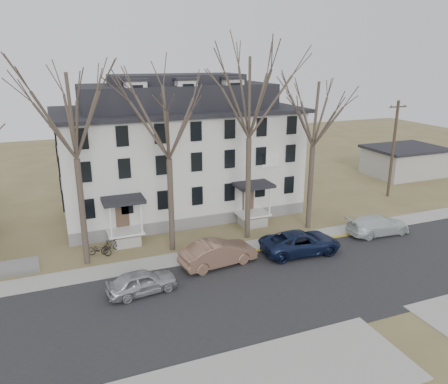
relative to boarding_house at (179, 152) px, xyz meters
name	(u,v)px	position (x,y,z in m)	size (l,w,h in m)	color
ground	(303,303)	(2.00, -17.95, -5.38)	(120.00, 120.00, 0.00)	olive
main_road	(285,286)	(2.00, -15.95, -5.38)	(120.00, 10.00, 0.04)	#27272A
far_sidewalk	(245,248)	(2.00, -9.95, -5.38)	(120.00, 2.00, 0.08)	#A09F97
yellow_curb	(310,242)	(7.00, -10.85, -5.38)	(14.00, 0.25, 0.06)	gold
boarding_house	(179,152)	(0.00, 0.00, 0.00)	(20.80, 12.36, 12.05)	slate
distant_building	(404,161)	(28.00, 2.05, -3.70)	(8.50, 6.50, 3.35)	#A09F97
tree_far_left	(72,110)	(-9.00, -8.15, 4.96)	(8.40, 8.40, 13.72)	#473B31
tree_mid_left	(168,117)	(-3.00, -8.15, 4.22)	(7.80, 7.80, 12.74)	#473B31
tree_center	(250,92)	(3.00, -8.15, 5.71)	(9.00, 9.00, 14.70)	#473B31
tree_mid_right	(315,110)	(8.50, -8.15, 4.22)	(7.80, 7.80, 12.74)	#473B31
utility_pole_far	(393,148)	(20.50, -3.95, -0.47)	(2.00, 0.28, 9.50)	#3D3023
car_silver	(142,282)	(-6.32, -13.48, -4.66)	(1.69, 4.20, 1.43)	#AAABB2
car_tan	(218,253)	(-0.82, -11.76, -4.52)	(1.83, 5.24, 1.72)	brown
car_navy	(301,243)	(5.30, -12.20, -4.58)	(2.66, 5.76, 1.60)	#121D3C
car_white	(378,225)	(12.82, -11.45, -4.63)	(2.10, 5.16, 1.50)	silver
bicycle_left	(99,250)	(-8.08, -7.35, -4.91)	(0.62, 1.77, 0.93)	black
bicycle_right	(111,246)	(-7.26, -7.05, -4.88)	(0.47, 1.65, 0.99)	black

